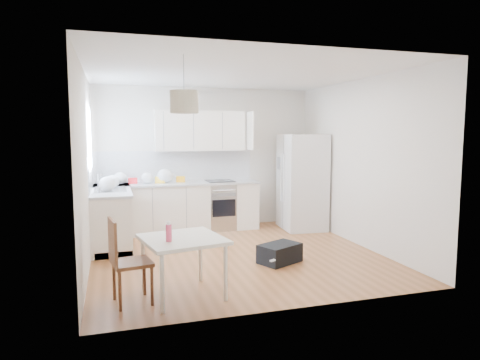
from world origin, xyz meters
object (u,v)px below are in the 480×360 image
(refrigerator, at_px, (303,182))
(dining_chair, at_px, (132,261))
(gym_bag, at_px, (280,253))
(dining_table, at_px, (183,244))

(refrigerator, relative_size, dining_chair, 1.93)
(gym_bag, bearing_deg, dining_chair, 177.36)
(gym_bag, bearing_deg, dining_table, -176.76)
(refrigerator, distance_m, dining_table, 3.93)
(dining_table, bearing_deg, dining_chair, 173.57)
(refrigerator, height_order, dining_table, refrigerator)
(dining_table, bearing_deg, refrigerator, 33.98)
(refrigerator, bearing_deg, dining_table, -130.81)
(dining_chair, height_order, gym_bag, dining_chair)
(refrigerator, relative_size, gym_bag, 3.13)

